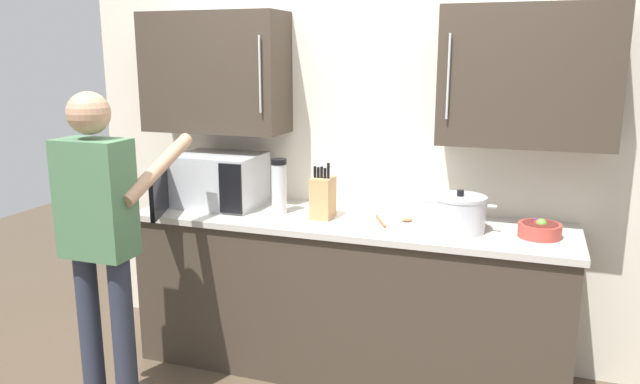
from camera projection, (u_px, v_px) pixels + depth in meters
name	position (u px, v px, depth m)	size (l,w,h in m)	color
back_wall_tiled	(365.00, 120.00, 3.56)	(3.62, 0.44, 2.62)	beige
counter_unit	(348.00, 295.00, 3.49)	(2.43, 0.66, 0.90)	#3D3328
microwave_oven	(215.00, 180.00, 3.66)	(0.50, 0.73, 0.31)	#B7BABF
thermos_flask	(279.00, 186.00, 3.48)	(0.09, 0.09, 0.31)	#B7BABF
fruit_bowl	(540.00, 229.00, 3.04)	(0.21, 0.21, 0.10)	#AD3D33
wooden_spoon	(394.00, 220.00, 3.32)	(0.23, 0.22, 0.02)	brown
stock_pot	(459.00, 213.00, 3.14)	(0.36, 0.27, 0.21)	#B7BABF
knife_block	(323.00, 197.00, 3.38)	(0.11, 0.15, 0.32)	tan
person_figure	(100.00, 229.00, 2.94)	(0.45, 0.65, 1.63)	#282D3D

